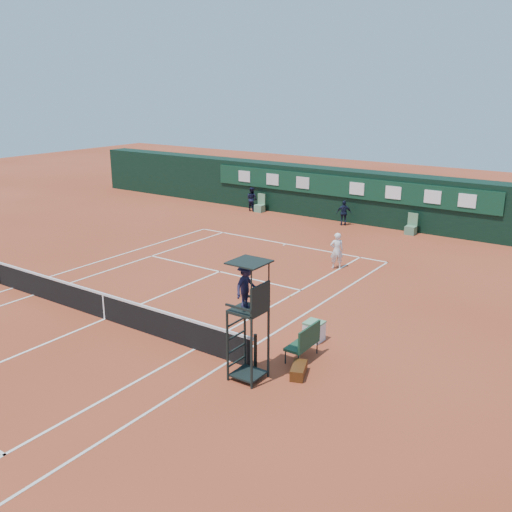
{
  "coord_description": "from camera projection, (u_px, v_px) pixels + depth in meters",
  "views": [
    {
      "loc": [
        14.84,
        -12.03,
        7.83
      ],
      "look_at": [
        2.23,
        6.0,
        1.2
      ],
      "focal_mm": 40.0,
      "sensor_mm": 36.0,
      "label": 1
    }
  ],
  "objects": [
    {
      "name": "ground",
      "position": [
        105.0,
        319.0,
        19.84
      ],
      "size": [
        90.0,
        90.0,
        0.0
      ],
      "primitive_type": "plane",
      "color": "#AC4528",
      "rests_on": "ground"
    },
    {
      "name": "court_lines",
      "position": [
        105.0,
        319.0,
        19.84
      ],
      "size": [
        11.05,
        23.85,
        0.01
      ],
      "color": "white",
      "rests_on": "ground"
    },
    {
      "name": "tennis_net",
      "position": [
        104.0,
        305.0,
        19.69
      ],
      "size": [
        12.9,
        0.1,
        1.1
      ],
      "color": "black",
      "rests_on": "ground"
    },
    {
      "name": "back_wall",
      "position": [
        347.0,
        195.0,
        34.11
      ],
      "size": [
        40.0,
        1.65,
        3.0
      ],
      "color": "black",
      "rests_on": "ground"
    },
    {
      "name": "linesman_chair_left",
      "position": [
        260.0,
        207.0,
        36.49
      ],
      "size": [
        0.55,
        0.5,
        1.15
      ],
      "color": "#5D8F6B",
      "rests_on": "ground"
    },
    {
      "name": "linesman_chair_right",
      "position": [
        411.0,
        229.0,
        31.0
      ],
      "size": [
        0.55,
        0.5,
        1.15
      ],
      "color": "#527E5D",
      "rests_on": "ground"
    },
    {
      "name": "umpire_chair",
      "position": [
        248.0,
        296.0,
        15.13
      ],
      "size": [
        0.96,
        0.95,
        3.42
      ],
      "color": "black",
      "rests_on": "ground"
    },
    {
      "name": "player_bench",
      "position": [
        305.0,
        341.0,
        16.76
      ],
      "size": [
        0.56,
        1.2,
        1.1
      ],
      "color": "#193F28",
      "rests_on": "ground"
    },
    {
      "name": "tennis_bag",
      "position": [
        299.0,
        370.0,
        15.95
      ],
      "size": [
        0.65,
        0.92,
        0.32
      ],
      "primitive_type": "cube",
      "rotation": [
        0.0,
        0.0,
        0.37
      ],
      "color": "black",
      "rests_on": "ground"
    },
    {
      "name": "cooler",
      "position": [
        314.0,
        331.0,
        18.09
      ],
      "size": [
        0.57,
        0.57,
        0.65
      ],
      "color": "silver",
      "rests_on": "ground"
    },
    {
      "name": "tennis_ball",
      "position": [
        290.0,
        296.0,
        21.89
      ],
      "size": [
        0.06,
        0.06,
        0.06
      ],
      "primitive_type": "sphere",
      "color": "#BFD331",
      "rests_on": "ground"
    },
    {
      "name": "player",
      "position": [
        337.0,
        251.0,
        25.11
      ],
      "size": [
        0.71,
        0.68,
        1.63
      ],
      "primitive_type": "imported",
      "rotation": [
        0.0,
        0.0,
        3.82
      ],
      "color": "white",
      "rests_on": "ground"
    },
    {
      "name": "ball_kid_left",
      "position": [
        252.0,
        199.0,
        36.6
      ],
      "size": [
        0.83,
        0.69,
        1.55
      ],
      "primitive_type": "imported",
      "rotation": [
        0.0,
        0.0,
        2.99
      ],
      "color": "black",
      "rests_on": "ground"
    },
    {
      "name": "ball_kid_right",
      "position": [
        344.0,
        213.0,
        32.86
      ],
      "size": [
        0.92,
        0.73,
        1.46
      ],
      "primitive_type": "imported",
      "rotation": [
        0.0,
        0.0,
        3.65
      ],
      "color": "black",
      "rests_on": "ground"
    }
  ]
}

